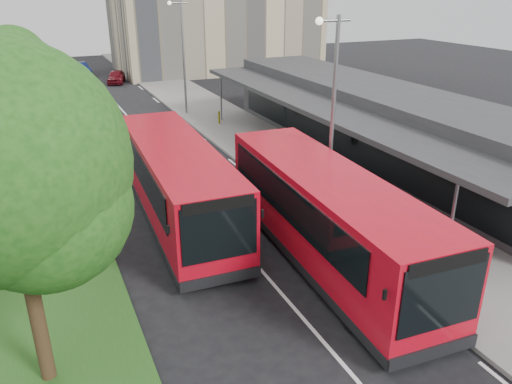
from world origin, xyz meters
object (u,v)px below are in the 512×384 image
bus_main (327,217)px  litter_bin (270,148)px  lamp_post_far (182,51)px  bus_second (177,182)px  lamp_post_near (331,109)px  tree_far (14,66)px  bollard (219,117)px  tree_near (8,178)px  car_far (80,69)px  tree_mid (13,96)px  car_near (116,77)px

bus_main → litter_bin: (3.19, 11.13, -1.13)m
litter_bin → lamp_post_far: bearing=97.1°
litter_bin → bus_second: bearing=-140.7°
lamp_post_near → lamp_post_far: 20.00m
tree_far → litter_bin: size_ratio=8.37×
lamp_post_far → litter_bin: (1.45, -11.68, -4.15)m
tree_far → lamp_post_near: 22.07m
lamp_post_near → bus_main: bearing=-121.7°
lamp_post_near → bollard: lamp_post_near is taller
tree_near → lamp_post_near: (11.13, 4.95, -0.66)m
lamp_post_near → bollard: bearing=85.5°
lamp_post_near → car_far: (-5.16, 41.81, -4.05)m
tree_mid → lamp_post_far: lamp_post_far is taller
tree_mid → bus_main: bearing=-46.4°
lamp_post_near → litter_bin: lamp_post_near is taller
car_far → car_near: bearing=-75.5°
bus_second → litter_bin: 9.13m
lamp_post_near → tree_far: bearing=120.3°
bollard → lamp_post_near: bearing=-94.5°
lamp_post_near → bus_second: 6.84m
tree_near → lamp_post_far: 27.33m
tree_mid → car_near: size_ratio=2.02×
tree_far → lamp_post_near: lamp_post_near is taller
tree_mid → car_far: bearing=80.3°
bollard → car_far: bearing=104.0°
tree_mid → bollard: 15.92m
car_near → lamp_post_far: bearing=-64.2°
lamp_post_near → bollard: (1.26, 16.08, -4.13)m
car_far → bollard: bearing=-84.9°
bus_main → lamp_post_near: bearing=61.4°
tree_far → tree_mid: bearing=-90.0°
bus_main → bus_second: bearing=128.5°
tree_near → bollard: 24.87m
bus_main → bollard: 19.16m
lamp_post_far → car_far: lamp_post_far is taller
bus_second → lamp_post_far: bearing=74.8°
lamp_post_far → bollard: 5.84m
bus_main → bollard: (3.00, 18.89, -1.11)m
tree_far → bus_main: tree_far is taller
bollard → car_near: bearing=100.8°
tree_near → bollard: bearing=59.5°
lamp_post_near → car_far: lamp_post_near is taller
litter_bin → bus_main: bearing=-106.0°
tree_mid → litter_bin: size_ratio=9.11×
car_near → tree_near: bearing=-85.3°
tree_mid → car_far: tree_mid is taller
tree_near → car_near: tree_near is taller
lamp_post_near → car_far: size_ratio=1.96×
lamp_post_far → lamp_post_near: bearing=-90.0°
tree_near → tree_far: 24.02m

